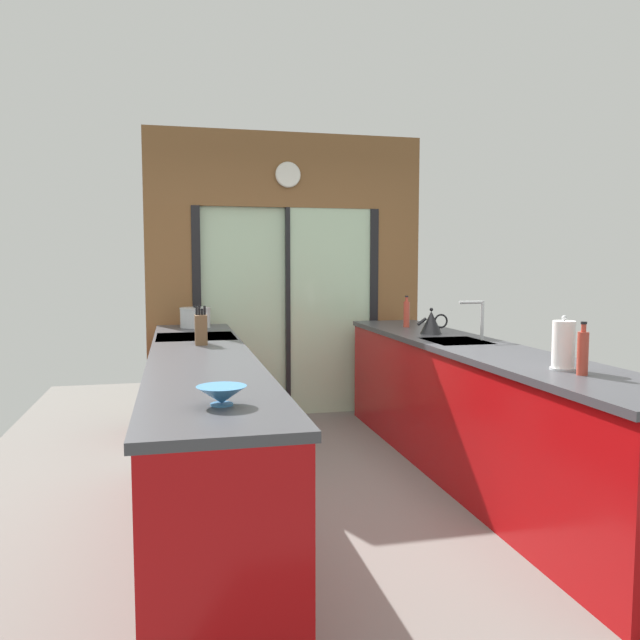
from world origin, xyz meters
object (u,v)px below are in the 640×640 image
object	(u,v)px
oven_range	(197,397)
paper_towel_roll	(563,346)
knife_block	(201,329)
kettle	(431,322)
soap_bottle_near	(583,352)
stock_pot	(195,317)
soap_bottle_far	(407,314)
mixing_bowl	(222,395)

from	to	relation	value
oven_range	paper_towel_roll	size ratio (longest dim) A/B	3.25
knife_block	kettle	world-z (taller)	knife_block
soap_bottle_near	oven_range	bearing A→B (deg)	130.27
stock_pot	soap_bottle_far	bearing A→B (deg)	-12.52
oven_range	soap_bottle_near	bearing A→B (deg)	-49.73
soap_bottle_far	paper_towel_roll	size ratio (longest dim) A/B	0.96
soap_bottle_near	kettle	bearing A→B (deg)	89.94
mixing_bowl	soap_bottle_far	distance (m)	3.22
knife_block	kettle	xyz separation A→B (m)	(1.78, 0.25, -0.01)
mixing_bowl	paper_towel_roll	distance (m)	1.83
oven_range	soap_bottle_far	xyz separation A→B (m)	(1.80, 0.29, 0.58)
knife_block	soap_bottle_near	xyz separation A→B (m)	(1.78, -1.63, 0.01)
knife_block	paper_towel_roll	bearing A→B (deg)	-39.51
soap_bottle_near	knife_block	bearing A→B (deg)	137.58
oven_range	soap_bottle_near	world-z (taller)	soap_bottle_near
knife_block	oven_range	bearing A→B (deg)	92.13
soap_bottle_far	paper_towel_roll	world-z (taller)	paper_towel_roll
kettle	soap_bottle_near	world-z (taller)	soap_bottle_near
kettle	soap_bottle_near	size ratio (longest dim) A/B	0.97
stock_pot	soap_bottle_near	distance (m)	3.32
stock_pot	paper_towel_roll	xyz separation A→B (m)	(1.78, -2.65, 0.04)
mixing_bowl	paper_towel_roll	world-z (taller)	paper_towel_roll
soap_bottle_near	soap_bottle_far	xyz separation A→B (m)	(0.00, 2.41, 0.00)
oven_range	paper_towel_roll	bearing A→B (deg)	-47.52
mixing_bowl	stock_pot	xyz separation A→B (m)	(0.00, 3.08, 0.05)
paper_towel_roll	mixing_bowl	bearing A→B (deg)	-166.46
soap_bottle_near	paper_towel_roll	world-z (taller)	paper_towel_roll
mixing_bowl	soap_bottle_near	size ratio (longest dim) A/B	0.74
soap_bottle_near	soap_bottle_far	size ratio (longest dim) A/B	0.97
oven_range	kettle	distance (m)	1.90
oven_range	mixing_bowl	bearing A→B (deg)	-89.56
stock_pot	kettle	size ratio (longest dim) A/B	1.02
kettle	soap_bottle_near	distance (m)	1.87
mixing_bowl	stock_pot	size ratio (longest dim) A/B	0.75
knife_block	kettle	bearing A→B (deg)	7.90
paper_towel_roll	soap_bottle_near	bearing A→B (deg)	-90.00
knife_block	paper_towel_roll	distance (m)	2.31
oven_range	paper_towel_roll	xyz separation A→B (m)	(1.80, -1.96, 0.59)
paper_towel_roll	stock_pot	bearing A→B (deg)	123.92
stock_pot	soap_bottle_near	xyz separation A→B (m)	(1.78, -2.81, 0.03)
paper_towel_roll	knife_block	bearing A→B (deg)	140.49
knife_block	soap_bottle_far	bearing A→B (deg)	23.77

